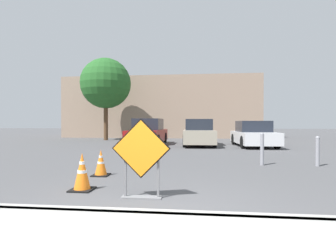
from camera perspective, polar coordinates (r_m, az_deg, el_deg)
name	(u,v)px	position (r m, az deg, el deg)	size (l,w,h in m)	color
ground_plane	(184,148)	(13.46, 3.61, -4.89)	(96.00, 96.00, 0.00)	#4C4C4F
curb_lip	(150,216)	(3.65, -4.00, -19.03)	(28.11, 0.20, 0.14)	#999993
road_closed_sign	(141,156)	(4.55, -5.87, -6.43)	(1.03, 0.20, 1.38)	black
traffic_cone_nearest	(82,172)	(5.39, -18.19, -9.51)	(0.42, 0.42, 0.72)	black
traffic_cone_second	(101,163)	(6.73, -14.40, -7.82)	(0.40, 0.40, 0.64)	black
parked_car_nearest	(148,133)	(15.77, -4.36, -1.49)	(1.90, 4.51, 1.56)	maroon
parked_car_second	(199,133)	(15.38, 6.69, -1.58)	(1.85, 4.33, 1.53)	#A39984
parked_car_third	(253,135)	(15.30, 18.10, -1.81)	(2.04, 4.09, 1.42)	silver
bollard_nearest	(262,148)	(8.56, 19.80, -4.53)	(0.12, 0.12, 1.01)	gray
bollard_second	(318,150)	(9.08, 29.78, -4.60)	(0.12, 0.12, 0.91)	gray
building_facade_backdrop	(162,108)	(24.88, -1.34, 3.90)	(17.45, 5.00, 5.42)	gray
street_tree_behind_lot	(106,84)	(20.66, -13.39, 8.97)	(3.80, 3.80, 6.21)	#513823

